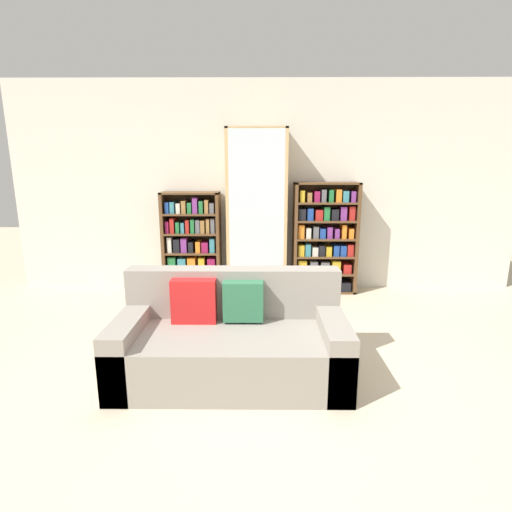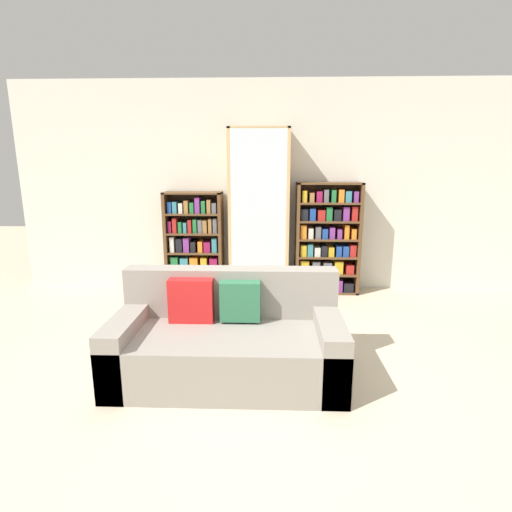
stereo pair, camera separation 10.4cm
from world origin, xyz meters
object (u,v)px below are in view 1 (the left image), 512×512
display_cabinet (257,213)px  wine_bottle (294,292)px  couch (231,341)px  bookshelf_right (324,240)px  bookshelf_left (192,245)px

display_cabinet → wine_bottle: (0.46, -0.48, -0.90)m
couch → display_cabinet: display_cabinet is taller
couch → display_cabinet: 2.30m
bookshelf_right → display_cabinet: bearing=-179.0°
couch → bookshelf_right: 2.46m
bookshelf_left → wine_bottle: (1.31, -0.50, -0.48)m
bookshelf_left → bookshelf_right: 1.73m
bookshelf_left → display_cabinet: 0.95m
couch → bookshelf_right: bookshelf_right is taller
display_cabinet → bookshelf_right: display_cabinet is taller
couch → wine_bottle: 1.81m
bookshelf_right → wine_bottle: bookshelf_right is taller
display_cabinet → bookshelf_right: 0.95m
display_cabinet → wine_bottle: 1.12m
couch → wine_bottle: bearing=68.9°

